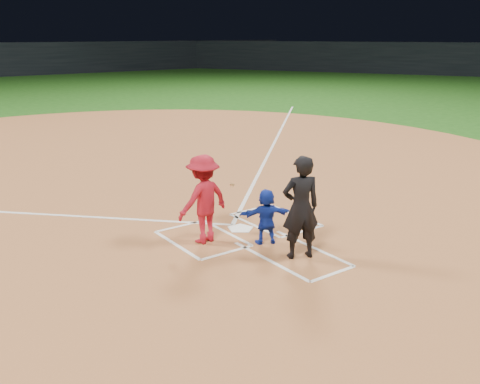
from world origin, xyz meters
TOP-DOWN VIEW (x-y plane):
  - ground at (0.00, 0.00)m, footprint 120.00×120.00m
  - home_plate_dirt at (0.00, 6.00)m, footprint 28.00×28.00m
  - stadium_wall_right at (42.00, 24.00)m, footprint 31.04×52.56m
  - home_plate at (0.00, 0.00)m, footprint 0.60×0.60m
  - catcher at (-0.05, -0.95)m, footprint 1.10×0.73m
  - umpire at (0.03, -1.87)m, footprint 0.84×0.70m
  - chalk_markings at (0.00, 5.29)m, footprint 28.35×17.32m
  - batter_at_plate at (-1.02, -0.14)m, footprint 1.48×0.93m

SIDE VIEW (x-z plane):
  - ground at x=0.00m, z-range 0.00..0.00m
  - home_plate_dirt at x=0.00m, z-range 0.00..0.01m
  - chalk_markings at x=0.00m, z-range 0.01..0.02m
  - home_plate at x=0.00m, z-range 0.01..0.03m
  - catcher at x=-0.05m, z-range 0.01..1.15m
  - batter_at_plate at x=-1.02m, z-range 0.01..1.82m
  - umpire at x=0.03m, z-range 0.01..1.99m
  - stadium_wall_right at x=42.00m, z-range 0.00..3.20m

